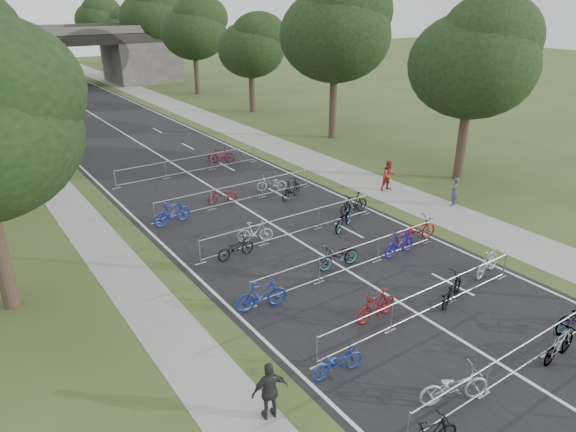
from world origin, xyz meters
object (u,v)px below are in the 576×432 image
overpass_bridge (46,58)px  pedestrian_c (270,391)px  pedestrian_a (454,192)px  pedestrian_b (389,176)px

overpass_bridge → pedestrian_c: bearing=-96.6°
pedestrian_a → pedestrian_c: 17.44m
pedestrian_a → pedestrian_c: size_ratio=0.91×
overpass_bridge → pedestrian_a: bearing=-79.9°
overpass_bridge → pedestrian_c: size_ratio=18.26×
pedestrian_a → pedestrian_c: pedestrian_c is taller
overpass_bridge → pedestrian_b: size_ratio=17.93×
pedestrian_a → pedestrian_b: pedestrian_b is taller
overpass_bridge → pedestrian_a: size_ratio=19.97×
pedestrian_c → overpass_bridge: bearing=-85.5°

